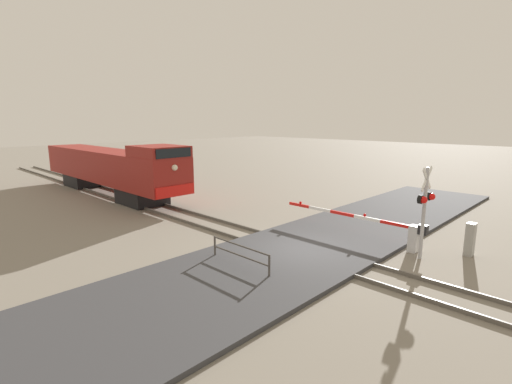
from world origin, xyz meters
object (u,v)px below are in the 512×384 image
guard_railing (240,253)px  utility_cabinet (470,239)px  crossing_signal (425,203)px  crossing_gate (388,228)px  locomotive (110,167)px

guard_railing → utility_cabinet: bearing=-37.3°
crossing_signal → crossing_gate: crossing_signal is taller
locomotive → utility_cabinet: locomotive is taller
locomotive → crossing_gate: locomotive is taller
locomotive → crossing_signal: (2.81, -21.58, 0.25)m
utility_cabinet → guard_railing: bearing=142.7°
locomotive → guard_railing: 17.46m
crossing_gate → guard_railing: (-6.32, 2.79, -0.18)m
crossing_gate → utility_cabinet: bearing=-67.8°
crossing_signal → guard_railing: crossing_signal is taller
crossing_signal → utility_cabinet: 2.68m
utility_cabinet → crossing_signal: bearing=143.6°
guard_railing → locomotive: bearing=80.2°
crossing_gate → utility_cabinet: utility_cabinet is taller
crossing_signal → guard_railing: 7.47m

